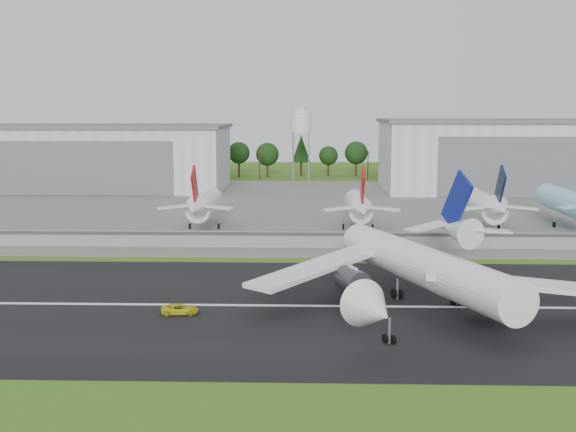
{
  "coord_description": "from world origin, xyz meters",
  "views": [
    {
      "loc": [
        -1.45,
        -93.05,
        28.85
      ],
      "look_at": [
        -5.54,
        40.0,
        9.0
      ],
      "focal_mm": 45.0,
      "sensor_mm": 36.0,
      "label": 1
    }
  ],
  "objects_px": {
    "parked_jet_red_a": "(203,205)",
    "parked_jet_navy": "(486,205)",
    "parked_jet_skyblue": "(572,203)",
    "main_airliner": "(422,275)",
    "ground_vehicle": "(180,309)",
    "parked_jet_red_b": "(359,206)"
  },
  "relations": [
    {
      "from": "parked_jet_red_a",
      "to": "parked_jet_navy",
      "type": "height_order",
      "value": "parked_jet_navy"
    },
    {
      "from": "parked_jet_red_a",
      "to": "parked_jet_skyblue",
      "type": "height_order",
      "value": "parked_jet_skyblue"
    },
    {
      "from": "main_airliner",
      "to": "ground_vehicle",
      "type": "xyz_separation_m",
      "value": [
        -34.6,
        -4.44,
        -4.06
      ]
    },
    {
      "from": "ground_vehicle",
      "to": "parked_jet_navy",
      "type": "xyz_separation_m",
      "value": [
        59.84,
        71.43,
        5.48
      ]
    },
    {
      "from": "parked_jet_skyblue",
      "to": "ground_vehicle",
      "type": "bearing_deg",
      "value": -136.86
    },
    {
      "from": "parked_jet_skyblue",
      "to": "parked_jet_red_a",
      "type": "bearing_deg",
      "value": -176.76
    },
    {
      "from": "main_airliner",
      "to": "parked_jet_skyblue",
      "type": "relative_size",
      "value": 1.54
    },
    {
      "from": "parked_jet_navy",
      "to": "main_airliner",
      "type": "bearing_deg",
      "value": -110.65
    },
    {
      "from": "main_airliner",
      "to": "parked_jet_navy",
      "type": "bearing_deg",
      "value": -132.09
    },
    {
      "from": "ground_vehicle",
      "to": "parked_jet_red_b",
      "type": "height_order",
      "value": "parked_jet_red_b"
    },
    {
      "from": "ground_vehicle",
      "to": "parked_jet_skyblue",
      "type": "height_order",
      "value": "parked_jet_skyblue"
    },
    {
      "from": "main_airliner",
      "to": "ground_vehicle",
      "type": "relative_size",
      "value": 10.9
    },
    {
      "from": "parked_jet_red_b",
      "to": "parked_jet_red_a",
      "type": "bearing_deg",
      "value": 179.95
    },
    {
      "from": "main_airliner",
      "to": "parked_jet_navy",
      "type": "relative_size",
      "value": 1.83
    },
    {
      "from": "ground_vehicle",
      "to": "parked_jet_skyblue",
      "type": "xyz_separation_m",
      "value": [
        81.57,
        76.44,
        5.5
      ]
    },
    {
      "from": "parked_jet_navy",
      "to": "ground_vehicle",
      "type": "bearing_deg",
      "value": -129.95
    },
    {
      "from": "ground_vehicle",
      "to": "parked_jet_red_a",
      "type": "height_order",
      "value": "parked_jet_red_a"
    },
    {
      "from": "parked_jet_red_b",
      "to": "parked_jet_skyblue",
      "type": "distance_m",
      "value": 51.99
    },
    {
      "from": "main_airliner",
      "to": "parked_jet_red_a",
      "type": "bearing_deg",
      "value": -79.45
    },
    {
      "from": "main_airliner",
      "to": "parked_jet_navy",
      "type": "xyz_separation_m",
      "value": [
        25.24,
        66.99,
        1.42
      ]
    },
    {
      "from": "main_airliner",
      "to": "parked_jet_red_a",
      "type": "distance_m",
      "value": 78.97
    },
    {
      "from": "main_airliner",
      "to": "parked_jet_red_a",
      "type": "relative_size",
      "value": 1.83
    }
  ]
}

